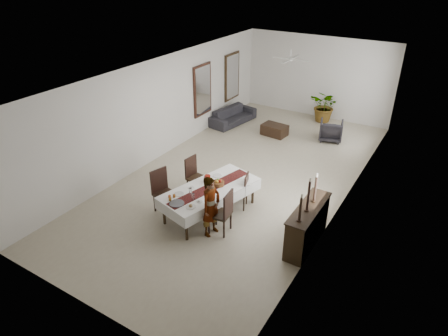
% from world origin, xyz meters
% --- Properties ---
extents(floor, '(6.00, 12.00, 0.00)m').
position_xyz_m(floor, '(0.00, 0.00, 0.00)').
color(floor, '#B6AB91').
rests_on(floor, ground).
extents(ceiling, '(6.00, 12.00, 0.02)m').
position_xyz_m(ceiling, '(0.00, 0.00, 3.20)').
color(ceiling, silver).
rests_on(ceiling, wall_back).
extents(wall_back, '(6.00, 0.02, 3.20)m').
position_xyz_m(wall_back, '(0.00, 6.00, 1.60)').
color(wall_back, silver).
rests_on(wall_back, floor).
extents(wall_front, '(6.00, 0.02, 3.20)m').
position_xyz_m(wall_front, '(0.00, -6.00, 1.60)').
color(wall_front, silver).
rests_on(wall_front, floor).
extents(wall_left, '(0.02, 12.00, 3.20)m').
position_xyz_m(wall_left, '(-3.00, 0.00, 1.60)').
color(wall_left, silver).
rests_on(wall_left, floor).
extents(wall_right, '(0.02, 12.00, 3.20)m').
position_xyz_m(wall_right, '(3.00, 0.00, 1.60)').
color(wall_right, silver).
rests_on(wall_right, floor).
extents(dining_table_top, '(1.57, 2.56, 0.05)m').
position_xyz_m(dining_table_top, '(0.22, -2.19, 0.72)').
color(dining_table_top, black).
rests_on(dining_table_top, table_leg_fl).
extents(table_leg_fl, '(0.09, 0.09, 0.70)m').
position_xyz_m(table_leg_fl, '(-0.50, -3.17, 0.35)').
color(table_leg_fl, black).
rests_on(table_leg_fl, floor).
extents(table_leg_fr, '(0.09, 0.09, 0.70)m').
position_xyz_m(table_leg_fr, '(0.35, -3.40, 0.35)').
color(table_leg_fr, black).
rests_on(table_leg_fr, floor).
extents(table_leg_bl, '(0.09, 0.09, 0.70)m').
position_xyz_m(table_leg_bl, '(0.08, -0.98, 0.35)').
color(table_leg_bl, black).
rests_on(table_leg_bl, floor).
extents(table_leg_br, '(0.09, 0.09, 0.70)m').
position_xyz_m(table_leg_br, '(0.93, -1.20, 0.35)').
color(table_leg_br, black).
rests_on(table_leg_br, floor).
extents(tablecloth_top, '(1.79, 2.78, 0.01)m').
position_xyz_m(tablecloth_top, '(0.22, -2.19, 0.75)').
color(tablecloth_top, white).
rests_on(tablecloth_top, dining_table_top).
extents(tablecloth_drape_left, '(0.67, 2.48, 0.30)m').
position_xyz_m(tablecloth_drape_left, '(-0.35, -2.04, 0.61)').
color(tablecloth_drape_left, white).
rests_on(tablecloth_drape_left, dining_table_top).
extents(tablecloth_drape_right, '(0.67, 2.48, 0.30)m').
position_xyz_m(tablecloth_drape_right, '(0.78, -2.34, 0.61)').
color(tablecloth_drape_right, silver).
rests_on(tablecloth_drape_right, dining_table_top).
extents(tablecloth_drape_near, '(1.14, 0.31, 0.30)m').
position_xyz_m(tablecloth_drape_near, '(-0.11, -3.42, 0.61)').
color(tablecloth_drape_near, silver).
rests_on(tablecloth_drape_near, dining_table_top).
extents(tablecloth_drape_far, '(1.14, 0.31, 0.30)m').
position_xyz_m(tablecloth_drape_far, '(0.54, -0.95, 0.61)').
color(tablecloth_drape_far, silver).
rests_on(tablecloth_drape_far, dining_table_top).
extents(table_runner, '(0.97, 2.49, 0.00)m').
position_xyz_m(table_runner, '(0.22, -2.19, 0.76)').
color(table_runner, '#5A1B19').
rests_on(table_runner, tablecloth_top).
extents(red_pitcher, '(0.18, 0.18, 0.20)m').
position_xyz_m(red_pitcher, '(0.02, -1.98, 0.86)').
color(red_pitcher, maroon).
rests_on(red_pitcher, tablecloth_top).
extents(pitcher_handle, '(0.12, 0.05, 0.12)m').
position_xyz_m(pitcher_handle, '(-0.07, -1.96, 0.86)').
color(pitcher_handle, maroon).
rests_on(pitcher_handle, red_pitcher).
extents(wine_glass_near, '(0.07, 0.07, 0.17)m').
position_xyz_m(wine_glass_near, '(0.17, -2.84, 0.84)').
color(wine_glass_near, white).
rests_on(wine_glass_near, tablecloth_top).
extents(wine_glass_mid, '(0.07, 0.07, 0.17)m').
position_xyz_m(wine_glass_mid, '(-0.02, -2.69, 0.84)').
color(wine_glass_mid, white).
rests_on(wine_glass_mid, tablecloth_top).
extents(wine_glass_far, '(0.07, 0.07, 0.17)m').
position_xyz_m(wine_glass_far, '(0.28, -2.15, 0.84)').
color(wine_glass_far, white).
rests_on(wine_glass_far, tablecloth_top).
extents(teacup_right, '(0.09, 0.09, 0.06)m').
position_xyz_m(teacup_right, '(0.35, -2.84, 0.79)').
color(teacup_right, white).
rests_on(teacup_right, saucer_right).
extents(saucer_right, '(0.15, 0.15, 0.01)m').
position_xyz_m(saucer_right, '(0.35, -2.84, 0.76)').
color(saucer_right, silver).
rests_on(saucer_right, tablecloth_top).
extents(teacup_left, '(0.09, 0.09, 0.06)m').
position_xyz_m(teacup_left, '(-0.16, -2.45, 0.79)').
color(teacup_left, silver).
rests_on(teacup_left, saucer_left).
extents(saucer_left, '(0.15, 0.15, 0.01)m').
position_xyz_m(saucer_left, '(-0.16, -2.45, 0.76)').
color(saucer_left, silver).
rests_on(saucer_left, tablecloth_top).
extents(plate_near_right, '(0.24, 0.24, 0.01)m').
position_xyz_m(plate_near_right, '(0.31, -3.14, 0.76)').
color(plate_near_right, silver).
rests_on(plate_near_right, tablecloth_top).
extents(bread_near_right, '(0.09, 0.09, 0.09)m').
position_xyz_m(bread_near_right, '(0.31, -3.14, 0.79)').
color(bread_near_right, tan).
rests_on(bread_near_right, plate_near_right).
extents(plate_near_left, '(0.24, 0.24, 0.01)m').
position_xyz_m(plate_near_left, '(-0.26, -2.83, 0.76)').
color(plate_near_left, silver).
rests_on(plate_near_left, tablecloth_top).
extents(plate_far_left, '(0.24, 0.24, 0.01)m').
position_xyz_m(plate_far_left, '(0.05, -1.58, 0.76)').
color(plate_far_left, silver).
rests_on(plate_far_left, tablecloth_top).
extents(serving_tray, '(0.36, 0.36, 0.02)m').
position_xyz_m(serving_tray, '(-0.05, -3.20, 0.77)').
color(serving_tray, '#404146').
rests_on(serving_tray, tablecloth_top).
extents(jam_jar_a, '(0.06, 0.06, 0.07)m').
position_xyz_m(jam_jar_a, '(-0.27, -3.17, 0.79)').
color(jam_jar_a, brown).
rests_on(jam_jar_a, tablecloth_top).
extents(jam_jar_b, '(0.06, 0.06, 0.07)m').
position_xyz_m(jam_jar_b, '(-0.35, -3.09, 0.79)').
color(jam_jar_b, '#9C4016').
rests_on(jam_jar_b, tablecloth_top).
extents(jam_jar_c, '(0.06, 0.06, 0.07)m').
position_xyz_m(jam_jar_c, '(-0.28, -3.00, 0.79)').
color(jam_jar_c, brown).
rests_on(jam_jar_c, tablecloth_top).
extents(fruit_basket, '(0.30, 0.30, 0.10)m').
position_xyz_m(fruit_basket, '(0.33, -1.96, 0.81)').
color(fruit_basket, brown).
rests_on(fruit_basket, tablecloth_top).
extents(fruit_red, '(0.09, 0.09, 0.09)m').
position_xyz_m(fruit_red, '(0.36, -1.95, 0.88)').
color(fruit_red, maroon).
rests_on(fruit_red, fruit_basket).
extents(fruit_green, '(0.08, 0.08, 0.08)m').
position_xyz_m(fruit_green, '(0.30, -1.92, 0.88)').
color(fruit_green, '#528B29').
rests_on(fruit_green, fruit_basket).
extents(fruit_yellow, '(0.08, 0.08, 0.08)m').
position_xyz_m(fruit_yellow, '(0.32, -2.01, 0.88)').
color(fruit_yellow, gold).
rests_on(fruit_yellow, fruit_basket).
extents(chair_right_near_seat, '(0.53, 0.53, 0.05)m').
position_xyz_m(chair_right_near_seat, '(0.84, -2.71, 0.50)').
color(chair_right_near_seat, black).
rests_on(chair_right_near_seat, chair_right_near_leg_fl).
extents(chair_right_near_leg_fl, '(0.05, 0.05, 0.48)m').
position_xyz_m(chair_right_near_leg_fl, '(1.06, -2.88, 0.24)').
color(chair_right_near_leg_fl, black).
rests_on(chair_right_near_leg_fl, floor).
extents(chair_right_near_leg_fr, '(0.05, 0.05, 0.48)m').
position_xyz_m(chair_right_near_leg_fr, '(1.01, -2.49, 0.24)').
color(chair_right_near_leg_fr, black).
rests_on(chair_right_near_leg_fr, floor).
extents(chair_right_near_leg_bl, '(0.05, 0.05, 0.48)m').
position_xyz_m(chair_right_near_leg_bl, '(0.66, -2.92, 0.24)').
color(chair_right_near_leg_bl, black).
rests_on(chair_right_near_leg_bl, floor).
extents(chair_right_near_leg_br, '(0.05, 0.05, 0.48)m').
position_xyz_m(chair_right_near_leg_br, '(0.62, -2.53, 0.24)').
color(chair_right_near_leg_br, black).
rests_on(chair_right_near_leg_br, floor).
extents(chair_right_near_back, '(0.10, 0.48, 0.61)m').
position_xyz_m(chair_right_near_back, '(1.05, -2.68, 0.83)').
color(chair_right_near_back, black).
rests_on(chair_right_near_back, chair_right_near_seat).
extents(chair_right_far_seat, '(0.52, 0.52, 0.05)m').
position_xyz_m(chair_right_far_seat, '(0.70, -1.54, 0.44)').
color(chair_right_far_seat, black).
rests_on(chair_right_far_seat, chair_right_far_leg_fl).
extents(chair_right_far_leg_fl, '(0.05, 0.05, 0.41)m').
position_xyz_m(chair_right_far_leg_fl, '(0.92, -1.66, 0.21)').
color(chair_right_far_leg_fl, black).
rests_on(chair_right_far_leg_fl, floor).
extents(chair_right_far_leg_fr, '(0.05, 0.05, 0.41)m').
position_xyz_m(chair_right_far_leg_fr, '(0.82, -1.33, 0.21)').
color(chair_right_far_leg_fr, black).
rests_on(chair_right_far_leg_fr, floor).
extents(chair_right_far_leg_bl, '(0.05, 0.05, 0.41)m').
position_xyz_m(chair_right_far_leg_bl, '(0.59, -1.76, 0.21)').
color(chair_right_far_leg_bl, black).
rests_on(chair_right_far_leg_bl, floor).
extents(chair_right_far_leg_br, '(0.05, 0.05, 0.41)m').
position_xyz_m(chair_right_far_leg_br, '(0.49, -1.43, 0.21)').
color(chair_right_far_leg_br, black).
rests_on(chair_right_far_leg_br, floor).
extents(chair_right_far_back, '(0.16, 0.41, 0.53)m').
position_xyz_m(chair_right_far_back, '(0.88, -1.49, 0.72)').
color(chair_right_far_back, black).
rests_on(chair_right_far_back, chair_right_far_seat).
extents(chair_left_near_seat, '(0.61, 0.61, 0.06)m').
position_xyz_m(chair_left_near_seat, '(-0.80, -2.73, 0.52)').
color(chair_left_near_seat, black).
rests_on(chair_left_near_seat, chair_left_near_leg_fl).
extents(chair_left_near_leg_fl, '(0.06, 0.06, 0.49)m').
position_xyz_m(chair_left_near_leg_fl, '(-0.94, -2.48, 0.24)').
color(chair_left_near_leg_fl, black).
rests_on(chair_left_near_leg_fl, floor).
extents(chair_left_near_leg_fr, '(0.06, 0.06, 0.49)m').
position_xyz_m(chair_left_near_leg_fr, '(-1.05, -2.87, 0.24)').
color(chair_left_near_leg_fr, black).
rests_on(chair_left_near_leg_fr, floor).
extents(chair_left_near_leg_bl, '(0.06, 0.06, 0.49)m').
position_xyz_m(chair_left_near_leg_bl, '(-0.56, -2.59, 0.24)').
color(chair_left_near_leg_bl, black).
rests_on(chair_left_near_leg_bl, floor).
extents(chair_left_near_leg_br, '(0.06, 0.06, 0.49)m').
position_xyz_m(chair_left_near_leg_br, '(-0.66, -2.98, 0.24)').
color(chair_left_near_leg_br, black).
rests_on(chair_left_near_leg_br, floor).
extents(chair_left_near_back, '(0.18, 0.49, 0.63)m').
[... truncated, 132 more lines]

